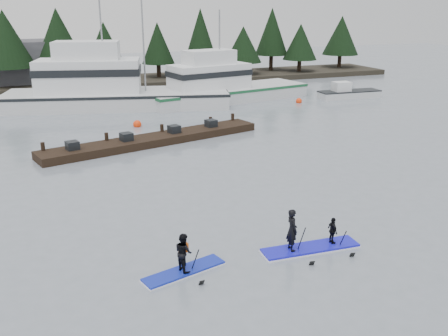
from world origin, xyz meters
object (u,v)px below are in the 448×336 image
object	(u,v)px
floating_dock	(155,140)
paddleboard_duo	(307,238)
fishing_boat_large	(111,98)
fishing_boat_medium	(223,94)
paddleboard_solo	(184,258)

from	to	relation	value
floating_dock	paddleboard_duo	world-z (taller)	paddleboard_duo
fishing_boat_large	fishing_boat_medium	distance (m)	10.42
fishing_boat_medium	floating_dock	size ratio (longest dim) A/B	1.09
paddleboard_duo	paddleboard_solo	bearing A→B (deg)	-177.94
fishing_boat_large	floating_dock	size ratio (longest dim) A/B	1.32
fishing_boat_large	fishing_boat_medium	bearing A→B (deg)	10.15
fishing_boat_medium	floating_dock	world-z (taller)	fishing_boat_medium
floating_dock	fishing_boat_medium	bearing A→B (deg)	38.08
fishing_boat_large	fishing_boat_medium	world-z (taller)	fishing_boat_large
paddleboard_duo	floating_dock	bearing A→B (deg)	98.91
fishing_boat_large	floating_dock	bearing A→B (deg)	-72.48
fishing_boat_medium	paddleboard_duo	xyz separation A→B (m)	(-7.95, -29.37, -0.18)
fishing_boat_medium	paddleboard_duo	size ratio (longest dim) A/B	4.39
floating_dock	paddleboard_solo	world-z (taller)	paddleboard_solo
fishing_boat_medium	fishing_boat_large	bearing A→B (deg)	164.61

